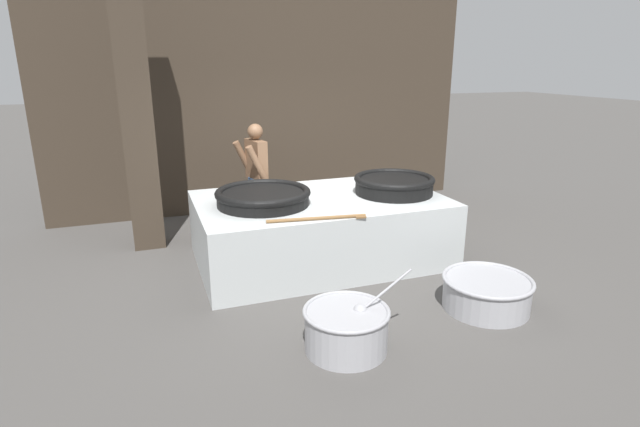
{
  "coord_description": "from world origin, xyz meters",
  "views": [
    {
      "loc": [
        -2.15,
        -5.93,
        2.58
      ],
      "look_at": [
        0.0,
        0.0,
        0.65
      ],
      "focal_mm": 28.0,
      "sensor_mm": 36.0,
      "label": 1
    }
  ],
  "objects_px": {
    "prep_bowl_vegetables": "(346,327)",
    "cook": "(256,174)",
    "giant_wok_far": "(394,184)",
    "prep_bowl_meat": "(487,291)",
    "giant_wok_near": "(263,196)"
  },
  "relations": [
    {
      "from": "prep_bowl_vegetables",
      "to": "cook",
      "type": "bearing_deg",
      "value": 89.7
    },
    {
      "from": "prep_bowl_meat",
      "to": "giant_wok_far",
      "type": "bearing_deg",
      "value": 96.23
    },
    {
      "from": "giant_wok_far",
      "to": "prep_bowl_vegetables",
      "type": "xyz_separation_m",
      "value": [
        -1.54,
        -2.04,
        -0.77
      ]
    },
    {
      "from": "giant_wok_near",
      "to": "giant_wok_far",
      "type": "bearing_deg",
      "value": -1.84
    },
    {
      "from": "giant_wok_far",
      "to": "cook",
      "type": "distance_m",
      "value": 2.22
    },
    {
      "from": "giant_wok_far",
      "to": "prep_bowl_vegetables",
      "type": "distance_m",
      "value": 2.67
    },
    {
      "from": "giant_wok_far",
      "to": "prep_bowl_vegetables",
      "type": "bearing_deg",
      "value": -127.09
    },
    {
      "from": "cook",
      "to": "prep_bowl_meat",
      "type": "distance_m",
      "value": 3.9
    },
    {
      "from": "giant_wok_near",
      "to": "cook",
      "type": "bearing_deg",
      "value": 80.18
    },
    {
      "from": "giant_wok_far",
      "to": "cook",
      "type": "xyz_separation_m",
      "value": [
        -1.52,
        1.61,
        -0.08
      ]
    },
    {
      "from": "cook",
      "to": "giant_wok_near",
      "type": "bearing_deg",
      "value": 69.2
    },
    {
      "from": "cook",
      "to": "prep_bowl_vegetables",
      "type": "height_order",
      "value": "cook"
    },
    {
      "from": "giant_wok_far",
      "to": "prep_bowl_meat",
      "type": "bearing_deg",
      "value": -83.77
    },
    {
      "from": "giant_wok_near",
      "to": "prep_bowl_vegetables",
      "type": "distance_m",
      "value": 2.24
    },
    {
      "from": "giant_wok_far",
      "to": "cook",
      "type": "relative_size",
      "value": 0.64
    }
  ]
}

